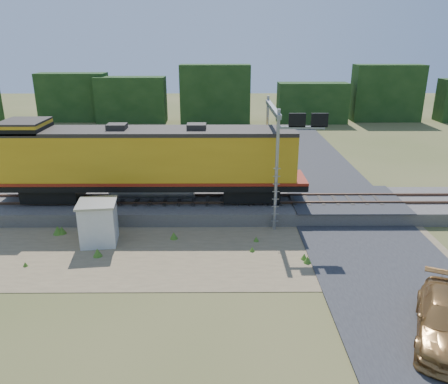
{
  "coord_description": "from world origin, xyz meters",
  "views": [
    {
      "loc": [
        -0.94,
        -20.09,
        10.56
      ],
      "look_at": [
        -0.79,
        3.0,
        2.4
      ],
      "focal_mm": 35.0,
      "sensor_mm": 36.0,
      "label": 1
    }
  ],
  "objects_px": {
    "locomotive": "(146,161)",
    "shed": "(99,223)",
    "signal_gantry": "(279,133)",
    "car": "(448,321)"
  },
  "relations": [
    {
      "from": "locomotive",
      "to": "signal_gantry",
      "type": "distance_m",
      "value": 8.32
    },
    {
      "from": "signal_gantry",
      "to": "car",
      "type": "relative_size",
      "value": 1.32
    },
    {
      "from": "locomotive",
      "to": "car",
      "type": "xyz_separation_m",
      "value": [
        12.98,
        -12.63,
        -2.63
      ]
    },
    {
      "from": "shed",
      "to": "car",
      "type": "xyz_separation_m",
      "value": [
        14.94,
        -8.13,
        -0.43
      ]
    },
    {
      "from": "locomotive",
      "to": "signal_gantry",
      "type": "height_order",
      "value": "signal_gantry"
    },
    {
      "from": "locomotive",
      "to": "signal_gantry",
      "type": "bearing_deg",
      "value": -4.69
    },
    {
      "from": "locomotive",
      "to": "signal_gantry",
      "type": "xyz_separation_m",
      "value": [
        8.08,
        -0.66,
        1.86
      ]
    },
    {
      "from": "locomotive",
      "to": "shed",
      "type": "xyz_separation_m",
      "value": [
        -1.96,
        -4.5,
        -2.2
      ]
    },
    {
      "from": "car",
      "to": "shed",
      "type": "bearing_deg",
      "value": 176.03
    },
    {
      "from": "locomotive",
      "to": "car",
      "type": "distance_m",
      "value": 18.3
    }
  ]
}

